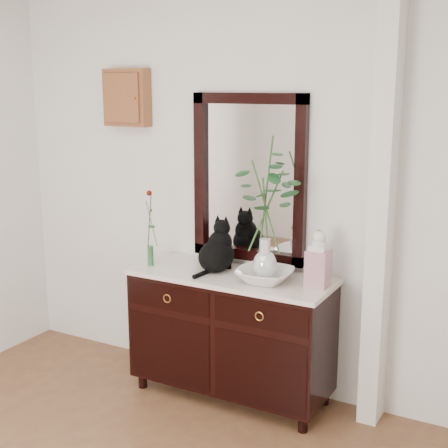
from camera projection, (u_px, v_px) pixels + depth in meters
The scene contains 10 objects.
wall_back at pixel (236, 190), 4.16m from camera, with size 3.60×0.04×2.70m, color white.
pilaster at pixel (382, 206), 3.62m from camera, with size 0.12×0.20×2.70m, color white.
sideboard at pixel (231, 329), 4.09m from camera, with size 1.33×0.52×0.82m.
wall_mirror at pixel (249, 178), 4.08m from camera, with size 0.80×0.06×1.10m.
key_cabinet at pixel (127, 98), 4.39m from camera, with size 0.35×0.10×0.40m, color brown.
cat at pixel (216, 246), 4.03m from camera, with size 0.24×0.30×0.34m, color black, non-canonical shape.
lotus_bowl at pixel (265, 276), 3.83m from camera, with size 0.34×0.34×0.08m, color white.
vase_branches at pixel (266, 208), 3.74m from camera, with size 0.43×0.43×0.89m, color silver, non-canonical shape.
bud_vase_rose at pixel (150, 227), 4.14m from camera, with size 0.06×0.06×0.52m, color #2F6236, non-canonical shape.
ginger_jar at pixel (319, 258), 3.73m from camera, with size 0.13×0.13×0.35m, color white, non-canonical shape.
Camera 1 is at (1.90, -1.66, 2.04)m, focal length 50.00 mm.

